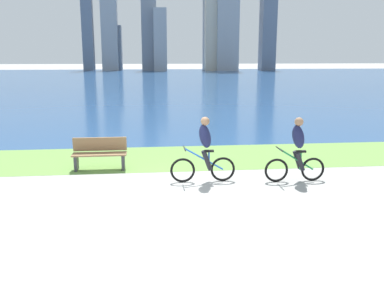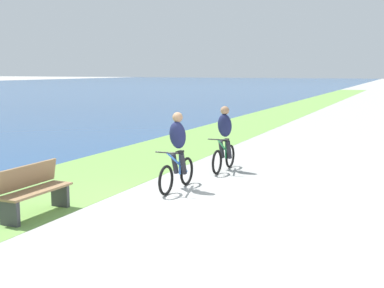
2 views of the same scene
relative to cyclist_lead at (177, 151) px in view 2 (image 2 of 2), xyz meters
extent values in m
plane|color=#9E9E99|center=(-1.36, -0.84, -0.83)|extent=(300.00, 300.00, 0.00)
cube|color=#6B9947|center=(-1.36, 2.62, -0.83)|extent=(120.00, 3.26, 0.01)
torus|color=black|center=(-0.55, 0.00, -0.52)|extent=(0.63, 0.06, 0.63)
torus|color=black|center=(0.48, 0.00, -0.52)|extent=(0.63, 0.06, 0.63)
cylinder|color=blue|center=(-0.01, 0.00, -0.24)|extent=(1.00, 0.04, 0.60)
cylinder|color=blue|center=(0.12, 0.00, -0.29)|extent=(0.04, 0.04, 0.47)
cube|color=black|center=(0.12, 0.00, -0.03)|extent=(0.24, 0.10, 0.05)
cylinder|color=black|center=(-0.50, 0.00, 0.05)|extent=(0.03, 0.52, 0.03)
ellipsoid|color=#1E234C|center=(0.01, 0.00, 0.35)|extent=(0.40, 0.36, 0.65)
sphere|color=#A57A59|center=(0.01, 0.00, 0.73)|extent=(0.22, 0.22, 0.22)
cylinder|color=#26262D|center=(0.07, -0.10, -0.27)|extent=(0.27, 0.11, 0.49)
cylinder|color=#26262D|center=(0.07, 0.10, -0.27)|extent=(0.27, 0.11, 0.49)
torus|color=black|center=(1.82, -0.21, -0.53)|extent=(0.61, 0.06, 0.61)
torus|color=black|center=(2.78, -0.21, -0.53)|extent=(0.61, 0.06, 0.61)
cylinder|color=#268C4C|center=(2.32, -0.21, -0.25)|extent=(0.93, 0.04, 0.59)
cylinder|color=#268C4C|center=(2.44, -0.21, -0.30)|extent=(0.04, 0.04, 0.46)
cube|color=black|center=(2.44, -0.21, -0.05)|extent=(0.24, 0.10, 0.05)
cylinder|color=black|center=(1.87, -0.21, 0.03)|extent=(0.03, 0.52, 0.03)
ellipsoid|color=#1E234C|center=(2.34, -0.21, 0.33)|extent=(0.40, 0.36, 0.65)
sphere|color=#A57A59|center=(2.34, -0.21, 0.71)|extent=(0.22, 0.22, 0.22)
cylinder|color=#26262D|center=(2.39, -0.31, -0.29)|extent=(0.27, 0.11, 0.49)
cylinder|color=#26262D|center=(2.39, -0.11, -0.29)|extent=(0.27, 0.11, 0.49)
cube|color=olive|center=(-2.77, 1.44, -0.38)|extent=(1.50, 0.45, 0.04)
cube|color=olive|center=(-2.77, 1.63, -0.13)|extent=(1.50, 0.11, 0.40)
cube|color=#38383D|center=(-2.12, 1.44, -0.61)|extent=(0.08, 0.37, 0.45)
cube|color=#38383D|center=(-3.42, 1.44, -0.61)|extent=(0.08, 0.37, 0.45)
camera|label=1|loc=(-1.38, -10.14, 2.33)|focal=39.07mm
camera|label=2|loc=(-9.55, -4.54, 1.72)|focal=47.07mm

